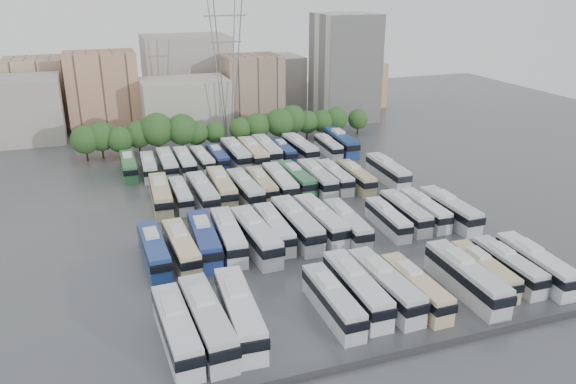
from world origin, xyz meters
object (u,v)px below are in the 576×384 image
object	(u,v)px
bus_r2_s8	(296,179)
bus_r2_s9	(317,178)
bus_r0_s11	(484,270)
bus_r3_s6	(236,154)
bus_r1_s8	(347,223)
bus_r2_s13	(387,171)
bus_r3_s5	(218,157)
bus_r3_s0	(129,166)
bus_r0_s7	(384,285)
bus_r0_s10	(466,277)
bus_r1_s1	(181,247)
bus_r0_s6	(356,288)
bus_r1_s7	(321,220)
bus_r2_s1	(161,195)
bus_r3_s4	(202,160)
bus_r3_s10	(300,148)
bus_r2_s2	(181,195)
bus_r2_s10	(334,176)
bus_r0_s1	(207,320)
bus_r0_s2	(239,312)
bus_r2_s7	(280,182)
apartment_tower	(345,68)
bus_r0_s5	(333,300)
bus_r1_s4	(256,235)
bus_r1_s10	(388,219)
bus_r3_s9	(283,151)
bus_r1_s3	(228,236)
bus_r3_s12	(328,146)
bus_r2_s5	(245,189)
bus_r3_s7	(253,153)
electricity_pylon	(226,54)
bus_r0_s12	(508,265)
bus_r1_s12	(425,209)
bus_r2_s11	(356,177)
bus_r0_s0	(176,329)
bus_r1_s2	(204,239)
bus_r1_s5	(274,228)
bus_r1_s13	(450,209)
bus_r3_s1	(149,167)

from	to	relation	value
bus_r2_s8	bus_r2_s9	bearing A→B (deg)	-20.29
bus_r0_s11	bus_r3_s6	world-z (taller)	bus_r3_s6
bus_r1_s8	bus_r2_s13	size ratio (longest dim) A/B	0.96
bus_r0_s11	bus_r3_s5	xyz separation A→B (m)	(-19.90, 54.30, -0.02)
bus_r3_s0	bus_r0_s7	bearing A→B (deg)	-65.78
bus_r0_s10	bus_r1_s1	world-z (taller)	bus_r0_s10
bus_r0_s6	bus_r1_s7	bearing A→B (deg)	80.34
bus_r2_s1	bus_r3_s4	size ratio (longest dim) A/B	1.17
bus_r1_s7	bus_r3_s10	world-z (taller)	bus_r1_s7
bus_r1_s8	bus_r2_s2	distance (m)	27.91
bus_r0_s11	bus_r2_s10	size ratio (longest dim) A/B	0.95
bus_r0_s1	bus_r2_s9	bearing A→B (deg)	51.11
bus_r0_s2	bus_r3_s10	xyz separation A→B (m)	(26.47, 53.40, -0.08)
bus_r0_s7	bus_r0_s10	world-z (taller)	bus_r0_s10
bus_r0_s2	bus_r2_s7	size ratio (longest dim) A/B	1.06
apartment_tower	bus_r3_s6	size ratio (longest dim) A/B	1.93
bus_r0_s5	bus_r1_s4	size ratio (longest dim) A/B	0.87
bus_r3_s4	bus_r3_s10	xyz separation A→B (m)	(19.80, 0.25, 0.31)
bus_r0_s1	bus_r1_s10	size ratio (longest dim) A/B	1.25
bus_r1_s10	bus_r2_s10	distance (m)	18.96
bus_r2_s8	bus_r3_s9	bearing A→B (deg)	77.36
bus_r0_s1	bus_r2_s2	world-z (taller)	bus_r0_s1
bus_r1_s7	bus_r3_s5	size ratio (longest dim) A/B	1.22
bus_r1_s3	bus_r3_s0	size ratio (longest dim) A/B	1.11
bus_r3_s12	bus_r1_s10	bearing A→B (deg)	-97.49
bus_r2_s8	bus_r2_s13	xyz separation A→B (m)	(16.69, -1.47, 0.05)
bus_r2_s5	bus_r3_s7	bearing A→B (deg)	67.87
bus_r3_s9	bus_r2_s5	bearing A→B (deg)	-123.12
electricity_pylon	bus_r2_s5	size ratio (longest dim) A/B	2.62
bus_r0_s5	bus_r0_s12	bearing A→B (deg)	0.61
bus_r0_s12	bus_r1_s12	distance (m)	18.38
bus_r2_s2	bus_r2_s13	world-z (taller)	bus_r2_s13
bus_r2_s8	bus_r3_s0	size ratio (longest dim) A/B	1.07
bus_r1_s4	bus_r2_s9	size ratio (longest dim) A/B	1.06
bus_r2_s11	bus_r3_s9	size ratio (longest dim) A/B	1.08
bus_r0_s0	bus_r2_s8	bearing A→B (deg)	52.54
bus_r0_s2	bus_r2_s5	size ratio (longest dim) A/B	1.06
bus_r1_s10	bus_r3_s7	distance (m)	37.22
bus_r0_s10	bus_r1_s2	world-z (taller)	bus_r0_s10
bus_r1_s8	bus_r2_s10	bearing A→B (deg)	73.29
bus_r1_s5	bus_r3_s7	bearing A→B (deg)	79.71
bus_r2_s8	bus_r2_s10	bearing A→B (deg)	-7.99
bus_r1_s2	bus_r1_s13	xyz separation A→B (m)	(36.35, -1.89, -0.05)
bus_r2_s2	bus_r3_s1	size ratio (longest dim) A/B	0.97
electricity_pylon	bus_r1_s13	xyz separation A→B (m)	(19.53, -57.08, -16.71)
bus_r1_s2	bus_r1_s5	bearing A→B (deg)	5.81
bus_r2_s1	bus_r3_s5	xyz separation A→B (m)	(13.04, 17.48, -0.30)
bus_r0_s11	bus_r1_s7	xyz separation A→B (m)	(-12.98, 19.08, 0.33)
bus_r1_s10	bus_r2_s10	world-z (taller)	bus_r2_s10
bus_r1_s5	bus_r1_s10	bearing A→B (deg)	-5.65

